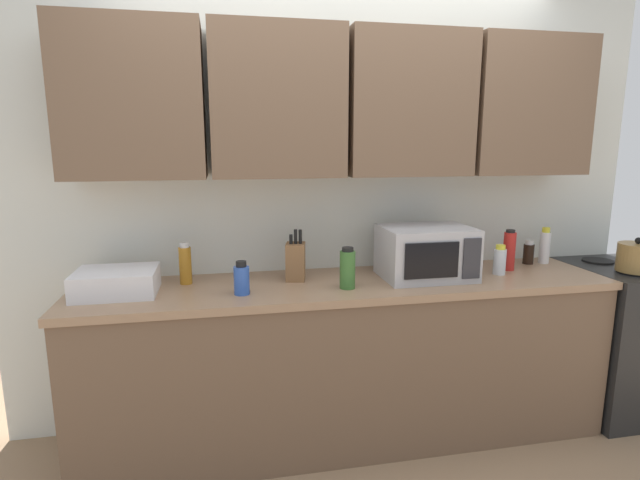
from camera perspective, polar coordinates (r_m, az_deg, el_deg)
The scene contains 14 objects.
wall_back_with_cabinets at distance 2.76m, azimuth 2.22°, elevation 10.26°, with size 3.71×0.38×2.60m.
counter_run at distance 2.79m, azimuth 3.18°, elevation -13.67°, with size 2.84×0.63×0.90m.
stove_range at distance 3.65m, azimuth 32.33°, elevation -9.41°, with size 0.76×0.64×0.91m.
kettle at distance 3.29m, azimuth 32.81°, elevation -1.71°, with size 0.20×0.20×0.19m.
microwave at distance 2.74m, azimuth 12.20°, elevation -1.42°, with size 0.48×0.37×0.28m.
dish_rack at distance 2.59m, azimuth -22.52°, elevation -4.53°, with size 0.38×0.30×0.12m, color silver.
knife_block at distance 2.64m, azimuth -2.85°, elevation -2.44°, with size 0.12×0.14×0.28m.
bottle_soy_dark at distance 3.25m, azimuth 23.02°, elevation -1.37°, with size 0.06×0.06×0.15m.
bottle_red_sauce at distance 3.04m, azimuth 21.08°, elevation -1.15°, with size 0.07×0.07×0.24m.
bottle_green_oil at distance 2.49m, azimuth 3.21°, elevation -3.34°, with size 0.08×0.08×0.21m.
bottle_clear_tall at distance 2.93m, azimuth 20.11°, elevation -2.24°, with size 0.07×0.07×0.17m.
bottle_blue_cleaner at distance 2.42m, azimuth -9.08°, elevation -4.50°, with size 0.08×0.08×0.17m.
bottle_white_jar at distance 3.31m, azimuth 24.59°, elevation -0.67°, with size 0.06×0.06×0.22m.
bottle_amber_vinegar at distance 2.66m, azimuth -15.35°, elevation -2.72°, with size 0.06×0.06×0.22m.
Camera 1 is at (-0.65, -2.75, 1.62)m, focal length 27.61 mm.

